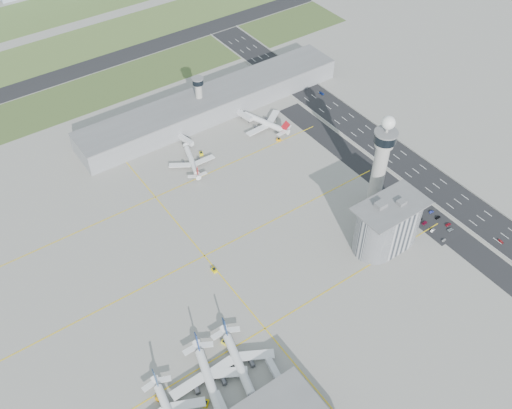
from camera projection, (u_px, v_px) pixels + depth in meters
ground at (291, 258)px, 327.95m from camera, size 1000.00×1000.00×0.00m
grass_strip_0 at (97, 91)px, 450.88m from camera, size 480.00×50.00×0.08m
grass_strip_1 at (62, 51)px, 494.60m from camera, size 480.00×60.00×0.08m
grass_strip_2 at (30, 16)px, 541.24m from camera, size 480.00×70.00×0.08m
runway at (79, 70)px, 472.44m from camera, size 480.00×22.00×0.10m
highway at (429, 181)px, 375.08m from camera, size 28.00×500.00×0.10m
barrier_left at (414, 188)px, 368.95m from camera, size 0.60×500.00×1.20m
barrier_right at (444, 172)px, 380.44m from camera, size 0.60×500.00×1.20m
landside_road at (414, 205)px, 359.00m from camera, size 18.00×260.00×0.08m
parking_lot at (426, 217)px, 351.18m from camera, size 20.00×44.00×0.10m
taxiway_line_h_0 at (265, 329)px, 294.05m from camera, size 260.00×0.60×0.01m
taxiway_line_h_1 at (204, 256)px, 329.03m from camera, size 260.00×0.60×0.01m
taxiway_line_h_2 at (155, 197)px, 364.00m from camera, size 260.00×0.60×0.01m
taxiway_line_v at (204, 256)px, 329.03m from camera, size 0.60×260.00×0.01m
control_tower at (381, 158)px, 337.56m from camera, size 14.00×14.00×64.50m
secondary_tower at (199, 94)px, 414.51m from camera, size 8.60×8.60×31.90m
admin_building at (388, 225)px, 325.71m from camera, size 42.00×24.00×33.50m
terminal_pier at (213, 103)px, 425.09m from camera, size 210.00×32.00×15.80m
airplane_near_b at (209, 379)px, 266.97m from camera, size 49.09×53.97×12.77m
airplane_near_c at (239, 361)px, 273.68m from camera, size 47.22×52.22×12.52m
airplane_far_a at (191, 158)px, 383.53m from camera, size 41.62×45.44×10.59m
airplane_far_b at (263, 119)px, 413.65m from camera, size 50.08×54.19×12.41m
jet_bridge_near_2 at (281, 385)px, 268.65m from camera, size 5.39×14.31×5.70m
jet_bridge_far_0 at (180, 137)px, 403.72m from camera, size 5.39×14.31×5.70m
jet_bridge_far_1 at (238, 113)px, 424.23m from camera, size 5.39×14.31×5.70m
tug_0 at (159, 397)px, 266.18m from camera, size 3.74×3.23×1.83m
tug_1 at (206, 403)px, 264.03m from camera, size 4.36×4.31×2.11m
tug_2 at (225, 342)px, 287.19m from camera, size 3.37×4.00×1.97m
tug_3 at (214, 270)px, 320.39m from camera, size 2.46×3.50×2.00m
tug_4 at (201, 153)px, 393.80m from camera, size 3.48×4.07×2.00m
tug_5 at (279, 140)px, 404.91m from camera, size 3.68×3.85×1.85m
car_lot_0 at (444, 240)px, 337.06m from camera, size 3.45×1.72×1.13m
car_lot_1 at (433, 230)px, 342.69m from camera, size 3.99×1.94×1.26m
car_lot_2 at (425, 223)px, 347.07m from camera, size 4.06×2.05×1.10m
car_lot_3 at (420, 219)px, 349.11m from camera, size 4.53×1.86×1.31m
car_lot_4 at (410, 211)px, 354.12m from camera, size 3.61×1.87×1.18m
car_lot_5 at (403, 205)px, 357.89m from camera, size 4.09×1.86×1.30m
car_lot_6 at (450, 230)px, 343.05m from camera, size 4.26×2.26×1.14m
car_lot_7 at (448, 224)px, 346.11m from camera, size 4.13×1.94×1.17m
car_lot_8 at (438, 217)px, 350.24m from camera, size 3.86×1.57×1.31m
car_lot_9 at (431, 212)px, 353.79m from camera, size 3.51×1.33×1.14m
car_lot_10 at (420, 204)px, 358.45m from camera, size 4.96×2.87×1.30m
car_lot_11 at (412, 197)px, 363.05m from camera, size 4.47×1.94×1.28m
car_hw_0 at (501, 241)px, 336.27m from camera, size 1.66×3.60×1.20m
car_hw_1 at (387, 148)px, 398.31m from camera, size 1.65×3.95×1.27m
car_hw_2 at (322, 93)px, 447.12m from camera, size 2.41×4.81×1.31m
car_hw_4 at (262, 66)px, 476.18m from camera, size 1.64×3.62×1.21m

